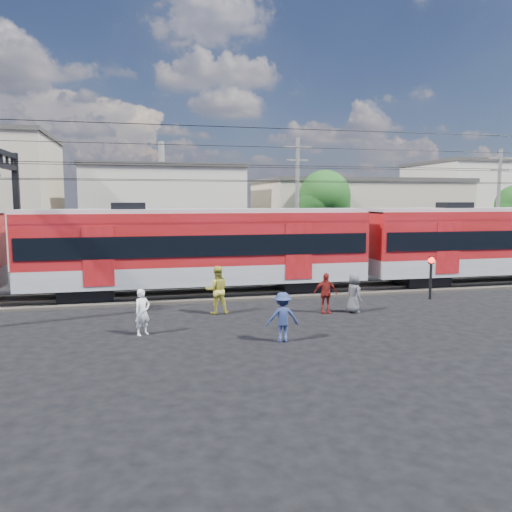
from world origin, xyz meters
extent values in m
plane|color=black|center=(0.00, 0.00, 0.00)|extent=(120.00, 120.00, 0.00)
cube|color=#2D2823|center=(0.00, 8.00, 0.06)|extent=(70.00, 3.40, 0.12)
cube|color=#59544C|center=(0.00, 7.25, 0.18)|extent=(70.00, 0.12, 0.12)
cube|color=#59544C|center=(0.00, 8.75, 0.18)|extent=(70.00, 0.12, 0.12)
cube|color=black|center=(-6.18, 8.00, 0.35)|extent=(2.40, 2.20, 0.70)
cube|color=black|center=(4.06, 8.00, 0.35)|extent=(2.40, 2.20, 0.70)
cube|color=gray|center=(-1.06, 8.00, 1.15)|extent=(16.00, 3.00, 0.90)
cube|color=maroon|center=(-1.06, 8.00, 2.80)|extent=(16.00, 3.00, 2.40)
cube|color=black|center=(-1.06, 8.00, 2.55)|extent=(15.68, 3.08, 0.95)
cube|color=gray|center=(-1.06, 8.00, 4.05)|extent=(16.00, 2.60, 0.25)
cube|color=black|center=(10.62, 8.00, 0.35)|extent=(2.40, 2.20, 0.70)
cube|color=gray|center=(15.74, 8.00, 1.15)|extent=(16.00, 3.00, 0.90)
cube|color=maroon|center=(15.74, 8.00, 2.80)|extent=(16.00, 3.00, 2.40)
cube|color=black|center=(15.74, 8.00, 2.55)|extent=(15.68, 3.08, 0.95)
cube|color=gray|center=(15.74, 8.00, 4.05)|extent=(16.00, 2.60, 0.25)
cube|color=black|center=(-10.00, 12.50, 3.50)|extent=(0.30, 0.30, 7.00)
cylinder|color=black|center=(0.00, 7.30, 5.50)|extent=(70.00, 0.03, 0.03)
cylinder|color=black|center=(0.00, 8.70, 5.50)|extent=(70.00, 0.03, 0.03)
cylinder|color=black|center=(0.00, 7.30, 6.20)|extent=(70.00, 0.03, 0.03)
cylinder|color=black|center=(0.00, 8.70, 6.20)|extent=(70.00, 0.03, 0.03)
cylinder|color=black|center=(0.00, 4.50, 7.50)|extent=(70.00, 0.03, 0.03)
cylinder|color=black|center=(0.00, 11.50, 7.50)|extent=(70.00, 0.03, 0.03)
cube|color=beige|center=(-2.00, 27.00, 3.50)|extent=(12.00, 12.00, 7.00)
cube|color=#3F3D3A|center=(-2.00, 27.00, 7.15)|extent=(12.24, 12.24, 0.30)
cube|color=tan|center=(14.00, 24.00, 3.00)|extent=(16.00, 10.00, 6.00)
cube|color=#3F3D3A|center=(14.00, 24.00, 6.15)|extent=(16.32, 10.20, 0.30)
cube|color=beige|center=(28.00, 28.00, 4.00)|extent=(10.00, 10.00, 8.00)
cube|color=#3F3D3A|center=(28.00, 28.00, 8.15)|extent=(10.20, 10.20, 0.30)
cylinder|color=slate|center=(6.00, 15.00, 4.25)|extent=(0.24, 0.24, 8.50)
cube|color=slate|center=(6.00, 15.00, 7.90)|extent=(1.80, 0.12, 0.12)
cube|color=slate|center=(6.00, 15.00, 7.10)|extent=(1.40, 0.12, 0.12)
cylinder|color=slate|center=(20.00, 14.00, 4.00)|extent=(0.24, 0.24, 8.00)
cube|color=slate|center=(20.00, 14.00, 7.40)|extent=(1.80, 0.12, 0.12)
cube|color=slate|center=(20.00, 14.00, 6.60)|extent=(1.40, 0.12, 0.12)
cylinder|color=#382619|center=(9.00, 18.00, 1.96)|extent=(0.36, 0.36, 3.92)
sphere|color=#154614|center=(9.00, 18.00, 4.90)|extent=(3.64, 3.64, 3.64)
sphere|color=#154614|center=(9.60, 18.30, 4.20)|extent=(2.80, 2.80, 2.80)
imported|color=white|center=(-3.74, 1.50, 0.79)|extent=(0.69, 0.64, 1.59)
imported|color=gold|center=(-0.80, 4.12, 0.98)|extent=(0.96, 0.75, 1.95)
imported|color=navy|center=(0.69, -0.36, 0.81)|extent=(1.09, 0.67, 1.63)
imported|color=maroon|center=(3.51, 3.21, 0.83)|extent=(1.01, 0.51, 1.65)
imported|color=#494A4E|center=(4.69, 3.08, 0.80)|extent=(0.67, 0.88, 1.60)
cylinder|color=black|center=(9.30, 4.87, 0.94)|extent=(0.13, 0.13, 1.88)
sphere|color=#FF140C|center=(9.30, 4.87, 1.83)|extent=(0.29, 0.29, 0.29)
cube|color=black|center=(9.30, 4.87, 1.83)|extent=(0.26, 0.06, 0.37)
camera|label=1|loc=(-3.67, -15.59, 4.58)|focal=35.00mm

